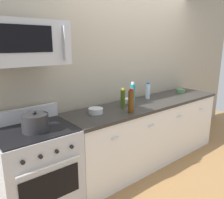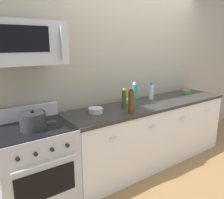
{
  "view_description": "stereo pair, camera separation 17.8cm",
  "coord_description": "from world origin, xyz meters",
  "views": [
    {
      "loc": [
        -2.39,
        -2.08,
        1.74
      ],
      "look_at": [
        -0.73,
        -0.05,
        1.08
      ],
      "focal_mm": 35.77,
      "sensor_mm": 36.0,
      "label": 1
    },
    {
      "loc": [
        -2.25,
        -2.19,
        1.74
      ],
      "look_at": [
        -0.73,
        -0.05,
        1.08
      ],
      "focal_mm": 35.77,
      "sensor_mm": 36.0,
      "label": 2
    }
  ],
  "objects": [
    {
      "name": "bottle_sparkling_teal",
      "position": [
        -0.32,
        0.02,
        1.07
      ],
      "size": [
        0.07,
        0.07,
        0.32
      ],
      "color": "#197F7A",
      "rests_on": "countertop_slab"
    },
    {
      "name": "ground_plane",
      "position": [
        0.0,
        0.0,
        0.0
      ],
      "size": [
        6.85,
        6.85,
        0.0
      ],
      "primitive_type": "plane",
      "color": "olive"
    },
    {
      "name": "bottle_olive_oil",
      "position": [
        -0.48,
        0.04,
        1.04
      ],
      "size": [
        0.06,
        0.06,
        0.26
      ],
      "color": "#385114",
      "rests_on": "countertop_slab"
    },
    {
      "name": "microwave",
      "position": [
        -1.69,
        0.05,
        1.75
      ],
      "size": [
        0.74,
        0.44,
        0.4
      ],
      "color": "#B7BABF"
    },
    {
      "name": "bottle_water_clear",
      "position": [
        0.14,
        0.16,
        1.04
      ],
      "size": [
        0.07,
        0.07,
        0.25
      ],
      "color": "silver",
      "rests_on": "countertop_slab"
    },
    {
      "name": "bowl_steel_prep",
      "position": [
        -0.91,
        0.04,
        0.96
      ],
      "size": [
        0.18,
        0.18,
        0.07
      ],
      "color": "#B2B5BA",
      "rests_on": "countertop_slab"
    },
    {
      "name": "bowl_white_ceramic",
      "position": [
        -0.26,
        0.15,
        0.95
      ],
      "size": [
        0.15,
        0.15,
        0.06
      ],
      "color": "white",
      "rests_on": "countertop_slab"
    },
    {
      "name": "bottle_wine_amber",
      "position": [
        -0.56,
        -0.2,
        1.06
      ],
      "size": [
        0.07,
        0.07,
        0.3
      ],
      "color": "#59330F",
      "rests_on": "countertop_slab"
    },
    {
      "name": "bowl_green_glaze",
      "position": [
        0.91,
        0.09,
        0.95
      ],
      "size": [
        0.14,
        0.14,
        0.06
      ],
      "color": "#477A4C",
      "rests_on": "countertop_slab"
    },
    {
      "name": "stockpot",
      "position": [
        -1.69,
        -0.05,
        1.01
      ],
      "size": [
        0.25,
        0.25,
        0.2
      ],
      "color": "#262628",
      "rests_on": "range_oven"
    },
    {
      "name": "range_oven",
      "position": [
        -1.69,
        0.0,
        0.47
      ],
      "size": [
        0.76,
        0.69,
        1.07
      ],
      "color": "#B7BABF",
      "rests_on": "ground_plane"
    },
    {
      "name": "counter_unit",
      "position": [
        0.0,
        -0.0,
        0.46
      ],
      "size": [
        2.62,
        0.66,
        0.92
      ],
      "color": "silver",
      "rests_on": "ground_plane"
    },
    {
      "name": "back_wall",
      "position": [
        0.0,
        0.41,
        1.35
      ],
      "size": [
        5.71,
        0.1,
        2.7
      ],
      "primitive_type": "cube",
      "color": "#9E937F",
      "rests_on": "ground_plane"
    }
  ]
}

